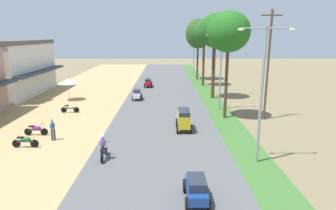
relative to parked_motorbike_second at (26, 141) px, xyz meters
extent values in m
cube|color=silver|center=(-10.77, 18.08, 2.65)|extent=(8.05, 12.39, 6.40)
cube|color=#2D3847|center=(-6.14, 18.08, 2.52)|extent=(1.20, 12.39, 0.25)
cube|color=#59514C|center=(-10.77, 18.08, 6.10)|extent=(8.25, 12.59, 0.50)
cylinder|color=black|center=(0.59, 0.00, -0.21)|extent=(0.56, 0.06, 0.56)
cylinder|color=black|center=(-0.65, 0.00, -0.21)|extent=(0.56, 0.06, 0.56)
cube|color=#333338|center=(-0.03, 0.00, -0.03)|extent=(1.12, 0.12, 0.12)
ellipsoid|color=#14722D|center=(0.05, 0.00, 0.11)|extent=(0.64, 0.28, 0.32)
cube|color=black|center=(-0.31, 0.00, 0.23)|extent=(0.44, 0.20, 0.10)
cylinder|color=#A5A8AD|center=(0.53, 0.00, 0.06)|extent=(0.26, 0.05, 0.68)
cylinder|color=black|center=(0.47, 0.00, 0.43)|extent=(0.04, 0.54, 0.04)
cylinder|color=black|center=(0.25, 2.46, -0.21)|extent=(0.56, 0.06, 0.56)
cylinder|color=black|center=(-0.99, 2.46, -0.21)|extent=(0.56, 0.06, 0.56)
cube|color=#333338|center=(-0.37, 2.46, -0.03)|extent=(1.12, 0.12, 0.12)
ellipsoid|color=#8C1E8C|center=(-0.29, 2.46, 0.11)|extent=(0.64, 0.28, 0.32)
cube|color=black|center=(-0.65, 2.46, 0.23)|extent=(0.44, 0.20, 0.10)
cylinder|color=#A5A8AD|center=(0.19, 2.46, 0.06)|extent=(0.26, 0.05, 0.68)
cylinder|color=black|center=(0.13, 2.46, 0.43)|extent=(0.04, 0.54, 0.04)
cylinder|color=black|center=(0.71, 9.12, -0.21)|extent=(0.56, 0.06, 0.56)
cylinder|color=black|center=(-0.53, 9.12, -0.21)|extent=(0.56, 0.06, 0.56)
cube|color=#333338|center=(0.09, 9.12, -0.03)|extent=(1.12, 0.12, 0.12)
ellipsoid|color=silver|center=(0.17, 9.12, 0.11)|extent=(0.64, 0.28, 0.32)
cube|color=black|center=(-0.19, 9.12, 0.23)|extent=(0.44, 0.20, 0.10)
cylinder|color=#A5A8AD|center=(0.65, 9.12, 0.06)|extent=(0.26, 0.05, 0.68)
cylinder|color=black|center=(0.59, 9.12, 0.43)|extent=(0.04, 0.54, 0.04)
cylinder|color=#99999E|center=(-1.82, 14.81, 0.56)|extent=(0.05, 0.05, 2.10)
cone|color=white|center=(-1.82, 14.81, 1.76)|extent=(2.20, 2.20, 0.55)
cylinder|color=#33333D|center=(1.27, 1.36, -0.08)|extent=(0.14, 0.14, 0.82)
cylinder|color=#33333D|center=(1.41, 1.48, -0.08)|extent=(0.14, 0.14, 0.82)
ellipsoid|color=#265999|center=(1.34, 1.42, 0.61)|extent=(0.43, 0.41, 0.56)
sphere|color=#9E7556|center=(1.34, 1.42, 1.02)|extent=(0.22, 0.22, 0.22)
cylinder|color=#4C351E|center=(15.01, 7.26, 2.90)|extent=(0.28, 0.28, 6.78)
ellipsoid|color=#21621C|center=(15.01, 7.26, 7.27)|extent=(3.76, 3.76, 3.56)
cylinder|color=#4C351E|center=(15.23, 15.90, 2.96)|extent=(0.40, 0.40, 6.90)
ellipsoid|color=#205A1B|center=(15.23, 15.90, 7.47)|extent=(3.79, 3.79, 3.89)
cylinder|color=#4C351E|center=(15.17, 24.85, 2.88)|extent=(0.35, 0.35, 6.75)
ellipsoid|color=#225221|center=(15.17, 24.85, 7.24)|extent=(3.43, 3.43, 3.56)
cylinder|color=#4C351E|center=(14.95, 31.03, 2.67)|extent=(0.31, 0.31, 6.33)
ellipsoid|color=#28501B|center=(14.95, 31.03, 7.19)|extent=(4.16, 4.16, 4.89)
cylinder|color=gray|center=(15.03, -2.38, 3.50)|extent=(0.16, 0.16, 7.99)
cylinder|color=gray|center=(14.33, -2.38, 7.35)|extent=(1.40, 0.08, 0.08)
ellipsoid|color=silver|center=(13.63, -2.38, 7.28)|extent=(0.36, 0.20, 0.14)
cylinder|color=gray|center=(15.73, -2.38, 7.35)|extent=(1.40, 0.08, 0.08)
ellipsoid|color=silver|center=(16.43, -2.38, 7.28)|extent=(0.36, 0.20, 0.14)
cylinder|color=gray|center=(15.03, 10.35, 3.34)|extent=(0.16, 0.16, 7.67)
cylinder|color=gray|center=(14.33, 10.35, 7.03)|extent=(1.40, 0.08, 0.08)
ellipsoid|color=silver|center=(13.63, 10.35, 6.96)|extent=(0.36, 0.20, 0.14)
cylinder|color=gray|center=(15.73, 10.35, 7.03)|extent=(1.40, 0.08, 0.08)
ellipsoid|color=silver|center=(16.43, 10.35, 6.96)|extent=(0.36, 0.20, 0.14)
cylinder|color=gray|center=(15.03, 38.95, 3.61)|extent=(0.16, 0.16, 8.20)
cylinder|color=gray|center=(14.33, 38.95, 7.56)|extent=(1.40, 0.08, 0.08)
ellipsoid|color=silver|center=(13.63, 38.95, 7.49)|extent=(0.36, 0.20, 0.14)
cylinder|color=gray|center=(15.73, 38.95, 7.56)|extent=(1.40, 0.08, 0.08)
ellipsoid|color=silver|center=(16.43, 38.95, 7.49)|extent=(0.36, 0.20, 0.14)
cylinder|color=brown|center=(18.53, 6.86, 4.28)|extent=(0.20, 0.20, 9.66)
cube|color=#473323|center=(18.53, 6.86, 8.61)|extent=(1.80, 0.10, 0.10)
cube|color=navy|center=(10.93, -6.63, 0.10)|extent=(0.88, 2.25, 0.44)
cube|color=#232B38|center=(10.93, -6.73, 0.52)|extent=(0.81, 1.30, 0.40)
cylinder|color=black|center=(11.43, -7.44, -0.15)|extent=(0.11, 0.64, 0.64)
cylinder|color=black|center=(10.44, -7.44, -0.15)|extent=(0.11, 0.64, 0.64)
cylinder|color=black|center=(11.43, -5.82, -0.15)|extent=(0.11, 0.64, 0.64)
cylinder|color=black|center=(10.44, -5.82, -0.15)|extent=(0.11, 0.64, 0.64)
cube|color=gold|center=(10.98, 3.69, 0.38)|extent=(0.95, 2.40, 0.95)
cube|color=#232B38|center=(10.98, 3.59, 1.03)|extent=(0.87, 2.00, 0.35)
cylinder|color=black|center=(11.51, 2.82, -0.13)|extent=(0.12, 0.68, 0.68)
cylinder|color=black|center=(10.44, 2.82, -0.13)|extent=(0.12, 0.68, 0.68)
cylinder|color=black|center=(11.51, 4.55, -0.13)|extent=(0.12, 0.68, 0.68)
cylinder|color=black|center=(10.44, 4.55, -0.13)|extent=(0.12, 0.68, 0.68)
cube|color=silver|center=(6.16, 14.88, 0.11)|extent=(0.84, 1.95, 0.50)
cube|color=#232B38|center=(6.16, 14.83, 0.56)|extent=(0.77, 1.10, 0.40)
cylinder|color=black|center=(5.69, 15.59, -0.17)|extent=(0.10, 0.60, 0.60)
cylinder|color=black|center=(6.63, 15.59, -0.17)|extent=(0.10, 0.60, 0.60)
cylinder|color=black|center=(5.69, 14.18, -0.17)|extent=(0.10, 0.60, 0.60)
cylinder|color=black|center=(6.63, 14.18, -0.17)|extent=(0.10, 0.60, 0.60)
cube|color=red|center=(6.95, 23.50, 0.10)|extent=(0.88, 2.25, 0.44)
cube|color=#232B38|center=(6.95, 23.60, 0.52)|extent=(0.81, 1.30, 0.40)
cylinder|color=black|center=(6.45, 24.31, -0.15)|extent=(0.11, 0.64, 0.64)
cylinder|color=black|center=(7.44, 24.31, -0.15)|extent=(0.11, 0.64, 0.64)
cylinder|color=black|center=(6.45, 22.69, -0.15)|extent=(0.11, 0.64, 0.64)
cylinder|color=black|center=(7.44, 22.69, -0.15)|extent=(0.11, 0.64, 0.64)
cylinder|color=black|center=(5.71, -1.27, -0.19)|extent=(0.06, 0.56, 0.56)
cylinder|color=black|center=(5.71, -2.51, -0.19)|extent=(0.06, 0.56, 0.56)
cube|color=#333338|center=(5.71, -1.89, -0.01)|extent=(0.12, 1.12, 0.12)
ellipsoid|color=silver|center=(5.71, -1.81, 0.13)|extent=(0.28, 0.64, 0.32)
cube|color=black|center=(5.71, -2.17, 0.25)|extent=(0.20, 0.44, 0.10)
cylinder|color=#A5A8AD|center=(5.71, -1.33, 0.08)|extent=(0.05, 0.26, 0.68)
cylinder|color=black|center=(5.71, -1.39, 0.45)|extent=(0.54, 0.04, 0.04)
ellipsoid|color=#724C8C|center=(5.71, -2.09, 0.65)|extent=(0.36, 0.28, 0.64)
sphere|color=white|center=(5.71, -2.05, 1.05)|extent=(0.28, 0.28, 0.28)
cylinder|color=#2D2D38|center=(5.57, -1.99, 0.01)|extent=(0.12, 0.12, 0.48)
cylinder|color=#2D2D38|center=(5.85, -1.99, 0.01)|extent=(0.12, 0.12, 0.48)
camera|label=1|loc=(9.55, -18.61, 7.00)|focal=30.99mm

